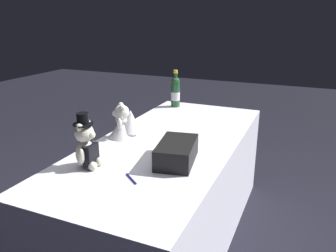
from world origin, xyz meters
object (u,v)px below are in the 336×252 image
at_px(teddy_bear_bride, 125,123).
at_px(champagne_bottle, 175,91).
at_px(gift_case_black, 177,152).
at_px(signing_pen, 131,178).
at_px(teddy_bear_groom, 86,145).

relative_size(teddy_bear_bride, champagne_bottle, 0.74).
distance_m(champagne_bottle, gift_case_black, 1.18).
relative_size(signing_pen, gift_case_black, 0.29).
distance_m(champagne_bottle, signing_pen, 1.42).
bearing_deg(teddy_bear_groom, gift_case_black, -59.06).
height_order(teddy_bear_groom, gift_case_black, teddy_bear_groom).
bearing_deg(champagne_bottle, teddy_bear_groom, -178.14).
xyz_separation_m(teddy_bear_bride, signing_pen, (-0.52, -0.34, -0.09)).
xyz_separation_m(teddy_bear_groom, gift_case_black, (0.25, -0.41, -0.06)).
distance_m(teddy_bear_bride, gift_case_black, 0.52).
bearing_deg(gift_case_black, champagne_bottle, 22.60).
height_order(teddy_bear_bride, gift_case_black, teddy_bear_bride).
bearing_deg(teddy_bear_groom, teddy_bear_bride, 6.34).
relative_size(champagne_bottle, signing_pen, 3.08).
height_order(teddy_bear_groom, teddy_bear_bride, teddy_bear_groom).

